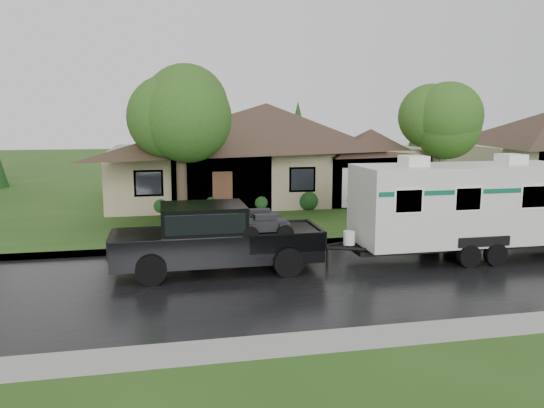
{
  "coord_description": "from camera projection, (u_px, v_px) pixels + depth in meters",
  "views": [
    {
      "loc": [
        -4.16,
        -17.27,
        4.93
      ],
      "look_at": [
        -0.16,
        2.0,
        1.7
      ],
      "focal_mm": 35.0,
      "sensor_mm": 36.0,
      "label": 1
    }
  ],
  "objects": [
    {
      "name": "ground",
      "position": [
        288.0,
        261.0,
        18.32
      ],
      "size": [
        140.0,
        140.0,
        0.0
      ],
      "primitive_type": "plane",
      "color": "#284E18",
      "rests_on": "ground"
    },
    {
      "name": "road",
      "position": [
        303.0,
        278.0,
        16.39
      ],
      "size": [
        140.0,
        8.0,
        0.01
      ],
      "primitive_type": "cube",
      "color": "black",
      "rests_on": "ground"
    },
    {
      "name": "curb",
      "position": [
        275.0,
        244.0,
        20.48
      ],
      "size": [
        140.0,
        0.5,
        0.15
      ],
      "primitive_type": "cube",
      "color": "gray",
      "rests_on": "ground"
    },
    {
      "name": "lawn",
      "position": [
        232.0,
        196.0,
        32.8
      ],
      "size": [
        140.0,
        26.0,
        0.15
      ],
      "primitive_type": "cube",
      "color": "#284E18",
      "rests_on": "ground"
    },
    {
      "name": "house_main",
      "position": [
        272.0,
        140.0,
        31.57
      ],
      "size": [
        19.44,
        10.8,
        6.9
      ],
      "color": "tan",
      "rests_on": "lawn"
    },
    {
      "name": "tree_left_green",
      "position": [
        180.0,
        116.0,
        22.54
      ],
      "size": [
        4.2,
        4.2,
        6.95
      ],
      "color": "#382B1E",
      "rests_on": "lawn"
    },
    {
      "name": "tree_right_green",
      "position": [
        438.0,
        123.0,
        27.83
      ],
      "size": [
        3.88,
        3.88,
        6.42
      ],
      "color": "#382B1E",
      "rests_on": "lawn"
    },
    {
      "name": "shrub_row",
      "position": [
        284.0,
        200.0,
        27.6
      ],
      "size": [
        13.6,
        1.0,
        1.0
      ],
      "color": "#143814",
      "rests_on": "lawn"
    },
    {
      "name": "pickup_truck",
      "position": [
        213.0,
        236.0,
        17.0
      ],
      "size": [
        6.58,
        2.5,
        2.19
      ],
      "color": "black",
      "rests_on": "ground"
    },
    {
      "name": "travel_trailer",
      "position": [
        464.0,
        203.0,
        18.65
      ],
      "size": [
        8.12,
        2.85,
        3.64
      ],
      "color": "silver",
      "rests_on": "ground"
    }
  ]
}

